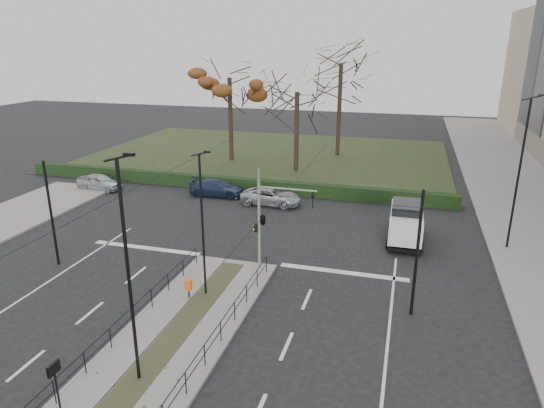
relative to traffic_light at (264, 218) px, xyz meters
The scene contains 20 objects.
ground 5.72m from the traffic_light, 111.71° to the right, with size 140.00×140.00×0.00m, color black.
median_island 7.82m from the traffic_light, 104.35° to the right, with size 4.40×15.00×0.14m, color slate.
sidewalk_east 24.04m from the traffic_light, 47.19° to the left, with size 8.00×90.00×0.14m, color slate.
park 28.74m from the traffic_light, 105.82° to the left, with size 38.00×26.00×0.10m, color #253018.
hedge 16.31m from the traffic_light, 118.92° to the left, with size 38.00×1.00×1.00m, color black.
median_railing 7.61m from the traffic_light, 104.16° to the right, with size 4.14×13.24×0.92m.
catenary 3.41m from the traffic_light, 121.87° to the right, with size 20.00×34.00×6.00m.
traffic_light is the anchor object (origin of this frame).
litter_bin 5.36m from the traffic_light, 122.18° to the right, with size 0.36×0.36×0.92m.
info_panel 12.97m from the traffic_light, 104.80° to the right, with size 0.12×0.53×2.04m.
streetlamp_median_near 10.35m from the traffic_light, 99.95° to the right, with size 0.71×0.15×8.49m.
streetlamp_median_far 4.12m from the traffic_light, 118.59° to the right, with size 0.60×0.12×7.18m.
streetlamp_sidewalk 15.04m from the traffic_light, 27.02° to the left, with size 0.76×0.16×9.08m.
parked_car_first 21.09m from the traffic_light, 148.67° to the left, with size 1.59×3.96×1.35m, color #B0B3B8.
parked_car_third 14.45m from the traffic_light, 122.58° to the left, with size 1.83×4.51×1.31m, color #212D4D.
parked_car_fourth 11.68m from the traffic_light, 104.21° to the left, with size 2.13×4.62×1.29m, color #B0B3B8.
white_van 9.85m from the traffic_light, 41.18° to the left, with size 2.19×4.73×2.50m.
rust_tree 26.81m from the traffic_light, 114.41° to the left, with size 7.38×7.38×11.11m.
bare_tree_center 30.04m from the traffic_light, 90.89° to the left, with size 7.68×7.68×12.97m.
bare_tree_near 22.04m from the traffic_light, 98.69° to the left, with size 7.56×7.56×9.91m.
Camera 1 is at (8.81, -18.59, 11.88)m, focal length 32.00 mm.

